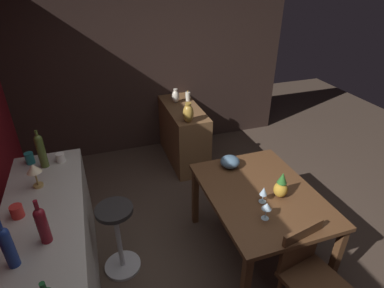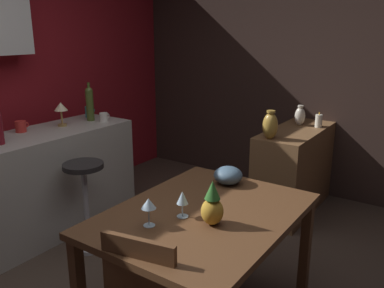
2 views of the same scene
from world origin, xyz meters
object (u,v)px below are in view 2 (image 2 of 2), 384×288
cup_red (21,127)px  wine_bottle_olive (90,103)px  cup_white (104,117)px  vase_ceramic_ivory (300,116)px  cup_teal (89,112)px  sideboard_cabinet (294,170)px  dining_table (203,225)px  pillar_candle_tall (319,121)px  vase_brass (270,126)px  bar_stool (86,203)px  counter_lamp (61,109)px  wine_glass_right (149,205)px  pineapple_centerpiece (212,206)px  wine_glass_left (182,199)px  fruit_bowl (228,175)px

cup_red → wine_bottle_olive: bearing=-12.4°
cup_white → cup_red: (-0.69, 0.28, 0.01)m
vase_ceramic_ivory → cup_red: bearing=137.7°
wine_bottle_olive → vase_ceramic_ivory: wine_bottle_olive is taller
cup_teal → vase_ceramic_ivory: (1.18, -1.74, -0.04)m
sideboard_cabinet → vase_ceramic_ivory: size_ratio=5.45×
cup_red → dining_table: bearing=-94.3°
dining_table → pillar_candle_tall: pillar_candle_tall is taller
cup_teal → vase_brass: size_ratio=0.44×
vase_brass → bar_stool: bearing=138.6°
counter_lamp → vase_ceramic_ivory: bearing=-46.0°
counter_lamp → pillar_candle_tall: 2.44m
wine_bottle_olive → cup_white: (0.04, -0.14, -0.13)m
wine_glass_right → cup_teal: bearing=56.2°
sideboard_cabinet → cup_red: (-1.73, 1.80, 0.54)m
bar_stool → wine_glass_right: size_ratio=4.66×
bar_stool → cup_red: 0.88m
sideboard_cabinet → vase_brass: bearing=170.9°
pineapple_centerpiece → cup_red: bearing=83.1°
dining_table → sideboard_cabinet: size_ratio=1.14×
wine_glass_left → vase_ceramic_ivory: vase_ceramic_ivory is taller
wine_glass_left → cup_teal: cup_teal is taller
sideboard_cabinet → pillar_candle_tall: bearing=-33.9°
wine_bottle_olive → vase_ceramic_ivory: size_ratio=1.81×
fruit_bowl → vase_brass: vase_brass is taller
sideboard_cabinet → wine_bottle_olive: size_ratio=3.01×
wine_glass_right → pineapple_centerpiece: size_ratio=0.64×
dining_table → fruit_bowl: (0.46, 0.10, 0.14)m
bar_stool → fruit_bowl: size_ratio=3.76×
bar_stool → wine_glass_left: (-0.34, -1.21, 0.46)m
fruit_bowl → counter_lamp: counter_lamp is taller
cup_white → vase_ceramic_ivory: bearing=-50.0°
sideboard_cabinet → pillar_candle_tall: pillar_candle_tall is taller
dining_table → wine_bottle_olive: bearing=66.2°
cup_red → vase_ceramic_ivory: 2.60m
vase_ceramic_ivory → wine_bottle_olive: bearing=128.4°
cup_white → wine_glass_right: bearing=-126.9°
sideboard_cabinet → bar_stool: sideboard_cabinet is taller
sideboard_cabinet → wine_bottle_olive: bearing=123.3°
wine_glass_left → wine_glass_right: wine_glass_right is taller
sideboard_cabinet → wine_bottle_olive: 2.09m
pineapple_centerpiece → wine_glass_right: bearing=127.9°
cup_white → vase_ceramic_ivory: (1.23, -1.47, -0.03)m
dining_table → pillar_candle_tall: 2.10m
wine_bottle_olive → counter_lamp: bearing=173.9°
wine_glass_left → cup_teal: bearing=61.6°
cup_teal → wine_glass_right: bearing=-123.8°
pillar_candle_tall → cup_white: bearing=127.1°
dining_table → wine_glass_left: size_ratio=8.30×
cup_teal → wine_glass_left: bearing=-118.4°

